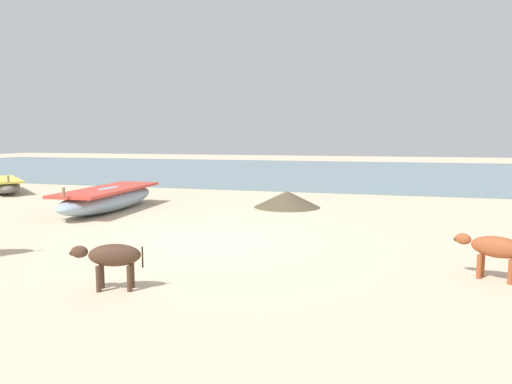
# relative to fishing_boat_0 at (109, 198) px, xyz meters

# --- Properties ---
(ground) EXTENTS (80.00, 80.00, 0.00)m
(ground) POSITION_rel_fishing_boat_0_xyz_m (3.77, -2.47, -0.32)
(ground) COLOR beige
(sea_water) EXTENTS (60.00, 20.00, 0.08)m
(sea_water) POSITION_rel_fishing_boat_0_xyz_m (3.77, 15.19, -0.28)
(sea_water) COLOR slate
(sea_water) RESTS_ON ground
(fishing_boat_0) EXTENTS (1.46, 4.09, 0.78)m
(fishing_boat_0) POSITION_rel_fishing_boat_0_xyz_m (0.00, 0.00, 0.00)
(fishing_boat_0) COLOR #8CA5B7
(fishing_boat_0) RESTS_ON ground
(fishing_boat_2) EXTENTS (3.17, 2.83, 0.67)m
(fishing_boat_2) POSITION_rel_fishing_boat_0_xyz_m (-5.72, 2.44, -0.05)
(fishing_boat_2) COLOR #5B5651
(fishing_boat_2) RESTS_ON ground
(calf_near_dark) EXTENTS (0.86, 0.44, 0.57)m
(calf_near_dark) POSITION_rel_fishing_boat_0_xyz_m (3.64, -5.45, 0.10)
(calf_near_dark) COLOR #4C3323
(calf_near_dark) RESTS_ON ground
(calf_far_rust) EXTENTS (0.85, 0.54, 0.58)m
(calf_far_rust) POSITION_rel_fishing_boat_0_xyz_m (8.19, -3.72, 0.10)
(calf_far_rust) COLOR #9E4C28
(calf_far_rust) RESTS_ON ground
(debris_pile_0) EXTENTS (2.09, 2.09, 0.43)m
(debris_pile_0) POSITION_rel_fishing_boat_0_xyz_m (4.26, 1.80, -0.10)
(debris_pile_0) COLOR brown
(debris_pile_0) RESTS_ON ground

